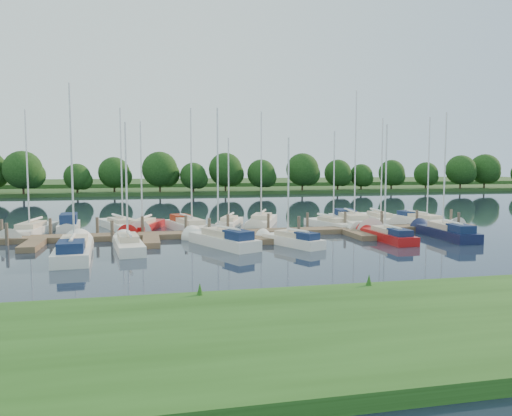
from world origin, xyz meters
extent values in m
plane|color=#182231|center=(0.00, 0.00, 0.00)|extent=(260.00, 260.00, 0.00)
cube|color=#1C4313|center=(0.00, -16.00, 0.25)|extent=(90.00, 10.00, 0.50)
cube|color=brown|center=(0.00, 8.00, 0.20)|extent=(40.00, 2.00, 0.40)
cube|color=brown|center=(-16.00, 5.00, 0.20)|extent=(1.20, 4.00, 0.40)
cube|color=brown|center=(-8.00, 5.00, 0.20)|extent=(1.20, 4.00, 0.40)
cube|color=brown|center=(0.00, 5.00, 0.20)|extent=(1.20, 4.00, 0.40)
cube|color=brown|center=(8.00, 5.00, 0.20)|extent=(1.20, 4.00, 0.40)
cube|color=brown|center=(16.00, 5.00, 0.20)|extent=(1.20, 4.00, 0.40)
cylinder|color=#473D33|center=(-19.00, 9.30, 0.60)|extent=(0.24, 0.24, 2.00)
cylinder|color=#473D33|center=(-15.55, 9.30, 0.60)|extent=(0.24, 0.24, 2.00)
cylinder|color=#473D33|center=(-12.09, 9.30, 0.60)|extent=(0.24, 0.24, 2.00)
cylinder|color=#473D33|center=(-8.64, 9.30, 0.60)|extent=(0.24, 0.24, 2.00)
cylinder|color=#473D33|center=(-5.18, 9.30, 0.60)|extent=(0.24, 0.24, 2.00)
cylinder|color=#473D33|center=(-1.73, 9.30, 0.60)|extent=(0.24, 0.24, 2.00)
cylinder|color=#473D33|center=(1.73, 9.30, 0.60)|extent=(0.24, 0.24, 2.00)
cylinder|color=#473D33|center=(5.18, 9.30, 0.60)|extent=(0.24, 0.24, 2.00)
cylinder|color=#473D33|center=(8.64, 9.30, 0.60)|extent=(0.24, 0.24, 2.00)
cylinder|color=#473D33|center=(12.09, 9.30, 0.60)|extent=(0.24, 0.24, 2.00)
cylinder|color=#473D33|center=(15.55, 9.30, 0.60)|extent=(0.24, 0.24, 2.00)
cylinder|color=#473D33|center=(19.00, 9.30, 0.60)|extent=(0.24, 0.24, 2.00)
cylinder|color=#473D33|center=(-18.00, 6.70, 0.60)|extent=(0.24, 0.24, 2.00)
cylinder|color=#473D33|center=(-10.80, 6.70, 0.60)|extent=(0.24, 0.24, 2.00)
cylinder|color=#473D33|center=(-3.60, 6.70, 0.60)|extent=(0.24, 0.24, 2.00)
cylinder|color=#473D33|center=(3.60, 6.70, 0.60)|extent=(0.24, 0.24, 2.00)
cylinder|color=#473D33|center=(10.80, 6.70, 0.60)|extent=(0.24, 0.24, 2.00)
cylinder|color=#473D33|center=(18.00, 6.70, 0.60)|extent=(0.24, 0.24, 2.00)
cube|color=#26441A|center=(0.00, 75.00, 0.30)|extent=(180.00, 30.00, 0.60)
cube|color=#2B4C21|center=(0.00, 100.00, 0.70)|extent=(220.00, 40.00, 1.40)
cylinder|color=#38281C|center=(-27.17, 63.57, 1.05)|extent=(0.36, 0.36, 2.11)
sphere|color=black|center=(-27.17, 63.57, 3.63)|extent=(4.92, 4.92, 4.92)
sphere|color=black|center=(-26.12, 63.77, 2.93)|extent=(3.51, 3.51, 3.51)
cylinder|color=#38281C|center=(-20.22, 63.87, 1.18)|extent=(0.36, 0.36, 2.37)
sphere|color=black|center=(-20.22, 63.87, 4.08)|extent=(5.53, 5.53, 5.53)
sphere|color=black|center=(-19.04, 64.07, 3.29)|extent=(3.95, 3.95, 3.95)
cylinder|color=#38281C|center=(-13.81, 63.84, 1.07)|extent=(0.36, 0.36, 2.13)
sphere|color=black|center=(-13.81, 63.84, 3.67)|extent=(4.97, 4.97, 4.97)
sphere|color=black|center=(-12.74, 64.04, 2.96)|extent=(3.55, 3.55, 3.55)
cylinder|color=#38281C|center=(-8.01, 63.50, 1.34)|extent=(0.36, 0.36, 2.69)
sphere|color=black|center=(-8.01, 63.50, 4.63)|extent=(6.28, 6.28, 6.28)
sphere|color=black|center=(-6.67, 63.70, 3.74)|extent=(4.48, 4.48, 4.48)
cylinder|color=#38281C|center=(0.21, 60.15, 1.21)|extent=(0.36, 0.36, 2.43)
sphere|color=black|center=(0.21, 60.15, 4.18)|extent=(5.66, 5.66, 5.66)
sphere|color=black|center=(1.43, 60.35, 3.37)|extent=(4.04, 4.04, 4.04)
cylinder|color=#38281C|center=(7.90, 61.99, 1.44)|extent=(0.36, 0.36, 2.87)
sphere|color=black|center=(7.90, 61.99, 4.94)|extent=(6.70, 6.70, 6.70)
sphere|color=black|center=(9.33, 62.19, 3.99)|extent=(4.78, 4.78, 4.78)
cylinder|color=#38281C|center=(14.13, 63.52, 1.24)|extent=(0.36, 0.36, 2.48)
sphere|color=black|center=(14.13, 63.52, 4.28)|extent=(5.80, 5.80, 5.80)
sphere|color=black|center=(15.37, 63.72, 3.45)|extent=(4.14, 4.14, 4.14)
cylinder|color=#38281C|center=(20.14, 60.44, 1.10)|extent=(0.36, 0.36, 2.21)
sphere|color=black|center=(20.14, 60.44, 3.80)|extent=(5.15, 5.15, 5.15)
sphere|color=black|center=(21.24, 60.64, 3.06)|extent=(3.68, 3.68, 3.68)
cylinder|color=#38281C|center=(28.21, 63.31, 1.03)|extent=(0.36, 0.36, 2.05)
sphere|color=black|center=(28.21, 63.31, 3.54)|extent=(4.79, 4.79, 4.79)
sphere|color=black|center=(29.23, 63.51, 2.85)|extent=(3.42, 3.42, 3.42)
cylinder|color=#38281C|center=(34.30, 61.37, 1.29)|extent=(0.36, 0.36, 2.57)
sphere|color=black|center=(34.30, 61.37, 4.43)|extent=(6.00, 6.00, 6.00)
sphere|color=black|center=(35.59, 61.57, 3.57)|extent=(4.29, 4.29, 4.29)
cylinder|color=#38281C|center=(41.70, 63.26, 1.42)|extent=(0.36, 0.36, 2.85)
sphere|color=black|center=(41.70, 63.26, 4.91)|extent=(6.65, 6.65, 6.65)
sphere|color=black|center=(43.13, 63.46, 3.96)|extent=(4.75, 4.75, 4.75)
cylinder|color=#38281C|center=(49.34, 61.41, 1.10)|extent=(0.36, 0.36, 2.20)
sphere|color=black|center=(49.34, 61.41, 3.78)|extent=(5.13, 5.13, 5.13)
sphere|color=black|center=(50.44, 61.61, 3.05)|extent=(3.66, 3.66, 3.66)
cylinder|color=#38281C|center=(56.65, 60.03, 1.03)|extent=(0.36, 0.36, 2.05)
sphere|color=black|center=(56.65, 60.03, 3.54)|extent=(4.79, 4.79, 4.79)
sphere|color=black|center=(57.68, 60.23, 2.85)|extent=(3.42, 3.42, 3.42)
cylinder|color=#38281C|center=(63.56, 61.34, 1.22)|extent=(0.36, 0.36, 2.44)
sphere|color=black|center=(63.56, 61.34, 4.20)|extent=(5.69, 5.69, 5.69)
sphere|color=black|center=(64.77, 61.54, 3.38)|extent=(4.06, 4.06, 4.06)
cube|color=white|center=(-17.39, 12.10, 0.15)|extent=(2.92, 7.14, 1.05)
cone|color=white|center=(-17.89, 8.67, 0.15)|extent=(1.31, 2.54, 0.97)
cube|color=#C1B095|center=(-17.44, 11.75, 0.81)|extent=(1.89, 3.30, 0.48)
cylinder|color=silver|center=(-17.49, 11.41, 5.35)|extent=(0.12, 0.12, 9.35)
cylinder|color=silver|center=(-17.29, 12.78, 1.20)|extent=(0.55, 3.10, 0.10)
cylinder|color=white|center=(-17.29, 12.78, 1.20)|extent=(0.60, 2.77, 0.20)
cube|color=white|center=(-14.89, 14.04, 0.15)|extent=(2.10, 5.18, 1.05)
cone|color=white|center=(-14.67, 11.52, 0.15)|extent=(0.96, 1.58, 0.83)
cube|color=#132245|center=(-14.89, 14.04, 1.00)|extent=(1.57, 2.89, 0.95)
cube|color=white|center=(-10.62, 14.48, 0.15)|extent=(4.50, 7.65, 0.97)
cone|color=white|center=(-9.34, 11.01, 0.15)|extent=(1.87, 2.78, 1.03)
cube|color=#C1B095|center=(-10.49, 14.13, 0.75)|extent=(2.61, 3.66, 0.44)
cylinder|color=silver|center=(-10.36, 13.79, 5.60)|extent=(0.12, 0.12, 9.98)
cylinder|color=silver|center=(-10.88, 15.17, 1.10)|extent=(1.24, 3.15, 0.10)
cylinder|color=white|center=(-10.88, 15.17, 1.10)|extent=(1.21, 2.84, 0.20)
cube|color=#AB0F10|center=(-8.48, 12.94, 0.15)|extent=(3.65, 6.69, 0.99)
cone|color=#AB0F10|center=(-9.44, 9.86, 0.15)|extent=(1.53, 2.42, 0.90)
cube|color=#C1B095|center=(-8.57, 12.63, 0.77)|extent=(2.16, 3.17, 0.45)
cylinder|color=silver|center=(-8.67, 12.32, 4.98)|extent=(0.12, 0.12, 8.71)
cylinder|color=silver|center=(-8.29, 13.55, 1.13)|extent=(0.96, 2.80, 0.10)
cylinder|color=white|center=(-8.29, 13.55, 1.13)|extent=(0.96, 2.52, 0.20)
cube|color=white|center=(-4.76, 11.50, 0.15)|extent=(3.84, 7.44, 1.11)
cone|color=white|center=(-3.80, 8.05, 0.15)|extent=(1.64, 2.68, 1.00)
cube|color=#C1B095|center=(-4.66, 11.16, 0.86)|extent=(2.31, 3.51, 0.51)
cube|color=maroon|center=(-5.29, 13.43, 0.96)|extent=(1.93, 2.45, 0.56)
cylinder|color=silver|center=(-4.56, 10.81, 5.55)|extent=(0.12, 0.12, 9.67)
cylinder|color=silver|center=(-4.95, 12.19, 1.27)|extent=(0.96, 3.13, 0.10)
cylinder|color=white|center=(-4.95, 12.19, 1.27)|extent=(0.96, 2.82, 0.20)
cube|color=white|center=(-0.84, 13.61, 0.15)|extent=(3.38, 5.73, 0.98)
cone|color=white|center=(-1.80, 11.01, 0.15)|extent=(1.40, 2.08, 0.77)
cube|color=#C1B095|center=(-0.94, 13.35, 0.76)|extent=(1.96, 2.74, 0.45)
cylinder|color=silver|center=(-1.03, 13.09, 4.36)|extent=(0.12, 0.12, 7.47)
cylinder|color=silver|center=(-0.65, 14.12, 1.12)|extent=(0.96, 2.37, 0.10)
cylinder|color=white|center=(-0.65, 14.12, 1.12)|extent=(0.96, 2.14, 0.20)
cube|color=white|center=(2.27, 13.86, 0.15)|extent=(4.47, 7.48, 1.13)
cone|color=white|center=(0.98, 10.48, 0.15)|extent=(1.85, 2.73, 1.01)
cube|color=#C1B095|center=(2.14, 13.52, 0.87)|extent=(2.58, 3.58, 0.51)
cylinder|color=silver|center=(2.01, 13.19, 5.60)|extent=(0.12, 0.12, 9.77)
cylinder|color=silver|center=(2.52, 14.54, 1.28)|extent=(1.25, 3.08, 0.10)
cylinder|color=white|center=(2.52, 14.54, 1.28)|extent=(1.22, 2.78, 0.20)
cube|color=white|center=(7.84, 11.02, 0.15)|extent=(3.15, 6.15, 0.97)
cone|color=white|center=(8.61, 8.16, 0.15)|extent=(1.34, 2.22, 0.83)
cube|color=#C1B095|center=(7.91, 10.73, 0.75)|extent=(1.90, 2.90, 0.44)
cylinder|color=silver|center=(7.99, 10.44, 4.62)|extent=(0.12, 0.12, 7.99)
cylinder|color=silver|center=(7.68, 11.59, 1.10)|extent=(0.79, 2.60, 0.10)
cylinder|color=white|center=(7.68, 11.59, 1.10)|extent=(0.81, 2.34, 0.20)
cube|color=white|center=(10.46, 12.11, 0.15)|extent=(3.51, 8.83, 1.18)
cone|color=white|center=(9.89, 7.85, 0.15)|extent=(1.59, 3.14, 1.20)
cube|color=#C1B095|center=(10.40, 11.68, 0.91)|extent=(2.30, 4.07, 0.54)
cube|color=#132245|center=(10.77, 14.49, 1.02)|extent=(2.01, 2.78, 0.59)
cylinder|color=silver|center=(10.35, 11.26, 6.55)|extent=(0.12, 0.12, 11.60)
cylinder|color=silver|center=(10.57, 12.96, 1.34)|extent=(0.61, 3.85, 0.10)
cylinder|color=white|center=(10.57, 12.96, 1.34)|extent=(0.65, 3.43, 0.20)
cube|color=white|center=(13.96, 13.80, 0.15)|extent=(2.65, 7.16, 1.05)
cone|color=white|center=(13.61, 10.31, 0.15)|extent=(1.22, 2.53, 0.98)
cube|color=#C1B095|center=(13.93, 13.45, 0.81)|extent=(1.78, 3.28, 0.48)
cylinder|color=silver|center=(13.89, 13.10, 5.39)|extent=(0.12, 0.12, 9.45)
cylinder|color=silver|center=(14.03, 14.49, 1.20)|extent=(0.42, 3.14, 0.10)
cylinder|color=white|center=(14.03, 14.49, 1.20)|extent=(0.48, 2.80, 0.20)
cube|color=white|center=(17.63, 11.92, 0.15)|extent=(2.98, 7.26, 0.95)
cone|color=white|center=(18.14, 8.43, 0.15)|extent=(1.33, 2.58, 0.99)
cube|color=#C1B095|center=(17.68, 11.57, 0.73)|extent=(1.93, 3.35, 0.43)
cube|color=#132245|center=(17.34, 13.87, 0.82)|extent=(1.67, 2.29, 0.47)
cylinder|color=silver|center=(17.73, 11.22, 5.36)|extent=(0.12, 0.12, 9.52)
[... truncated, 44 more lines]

